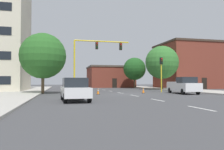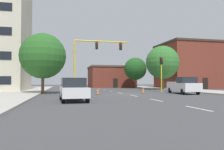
{
  "view_description": "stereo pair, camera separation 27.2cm",
  "coord_description": "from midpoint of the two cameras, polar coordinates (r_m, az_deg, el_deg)",
  "views": [
    {
      "loc": [
        -7.45,
        -24.55,
        1.47
      ],
      "look_at": [
        -0.63,
        4.54,
        2.36
      ],
      "focal_mm": 35.1,
      "sensor_mm": 36.0,
      "label": 1
    },
    {
      "loc": [
        -7.19,
        -24.61,
        1.47
      ],
      "look_at": [
        -0.63,
        4.54,
        2.36
      ],
      "focal_mm": 35.1,
      "sensor_mm": 36.0,
      "label": 2
    }
  ],
  "objects": [
    {
      "name": "lane_stripe_seg_0",
      "position": [
        12.95,
        22.07,
        -8.08
      ],
      "size": [
        0.16,
        2.4,
        0.01
      ],
      "primitive_type": "cube",
      "color": "silver",
      "rests_on": "ground_plane"
    },
    {
      "name": "lane_stripe_seg_6",
      "position": [
        44.22,
        -3.15,
        -3.6
      ],
      "size": [
        0.16,
        2.4,
        0.01
      ],
      "primitive_type": "cube",
      "color": "silver",
      "rests_on": "ground_plane"
    },
    {
      "name": "sedan_white_near_left",
      "position": [
        16.76,
        -9.6,
        -3.67
      ],
      "size": [
        2.09,
        4.59,
        1.74
      ],
      "color": "white",
      "rests_on": "ground_plane"
    },
    {
      "name": "tree_right_far",
      "position": [
        48.24,
        6.26,
        1.6
      ],
      "size": [
        4.93,
        4.93,
        6.72
      ],
      "color": "brown",
      "rests_on": "ground_plane"
    },
    {
      "name": "traffic_light_pole_right",
      "position": [
        31.07,
        13.0,
        2.14
      ],
      "size": [
        0.32,
        0.47,
        4.8
      ],
      "color": "yellow",
      "rests_on": "ground_plane"
    },
    {
      "name": "traffic_cone_roadside_a",
      "position": [
        27.89,
        8.42,
        -3.93
      ],
      "size": [
        0.36,
        0.36,
        0.77
      ],
      "color": "black",
      "rests_on": "ground_plane"
    },
    {
      "name": "traffic_signal_gantry",
      "position": [
        28.33,
        -7.55,
        -0.24
      ],
      "size": [
        8.12,
        1.2,
        6.83
      ],
      "color": "yellow",
      "rests_on": "ground_plane"
    },
    {
      "name": "tree_left_near",
      "position": [
        27.71,
        -17.27,
        4.73
      ],
      "size": [
        5.48,
        5.48,
        7.29
      ],
      "color": "brown",
      "rests_on": "ground_plane"
    },
    {
      "name": "lane_stripe_seg_2",
      "position": [
        22.84,
        6.07,
        -5.37
      ],
      "size": [
        0.16,
        2.4,
        0.01
      ],
      "primitive_type": "cube",
      "color": "silver",
      "rests_on": "ground_plane"
    },
    {
      "name": "building_row_right",
      "position": [
        50.5,
        19.61,
        2.25
      ],
      "size": [
        12.17,
        11.16,
        9.71
      ],
      "color": "brown",
      "rests_on": "ground_plane"
    },
    {
      "name": "pickup_truck_white",
      "position": [
        27.65,
        18.33,
        -2.64
      ],
      "size": [
        2.51,
        5.57,
        1.99
      ],
      "color": "white",
      "rests_on": "ground_plane"
    },
    {
      "name": "building_brick_center",
      "position": [
        55.94,
        -0.16,
        -0.49
      ],
      "size": [
        11.05,
        10.18,
        5.29
      ],
      "color": "brown",
      "rests_on": "ground_plane"
    },
    {
      "name": "lane_stripe_seg_4",
      "position": [
        33.43,
        -0.02,
        -4.22
      ],
      "size": [
        0.16,
        2.4,
        0.01
      ],
      "primitive_type": "cube",
      "color": "silver",
      "rests_on": "ground_plane"
    },
    {
      "name": "ground_plane",
      "position": [
        25.69,
        3.91,
        -4.98
      ],
      "size": [
        160.0,
        160.0,
        0.0
      ],
      "primitive_type": "plane",
      "color": "#424244"
    },
    {
      "name": "traffic_cone_roadside_b",
      "position": [
        25.08,
        -3.44,
        -4.27
      ],
      "size": [
        0.36,
        0.36,
        0.7
      ],
      "color": "black",
      "rests_on": "ground_plane"
    },
    {
      "name": "lane_stripe_seg_5",
      "position": [
        38.81,
        -1.81,
        -3.87
      ],
      "size": [
        0.16,
        2.4,
        0.01
      ],
      "primitive_type": "cube",
      "color": "silver",
      "rests_on": "ground_plane"
    },
    {
      "name": "tree_right_mid",
      "position": [
        40.51,
        13.2,
        3.22
      ],
      "size": [
        5.97,
        5.97,
        7.91
      ],
      "color": "brown",
      "rests_on": "ground_plane"
    },
    {
      "name": "lane_stripe_seg_1",
      "position": [
        17.73,
        11.83,
        -6.41
      ],
      "size": [
        0.16,
        2.4,
        0.01
      ],
      "primitive_type": "cube",
      "color": "silver",
      "rests_on": "ground_plane"
    },
    {
      "name": "sidewalk_left",
      "position": [
        33.05,
        -22.05,
        -4.01
      ],
      "size": [
        6.0,
        56.0,
        0.14
      ],
      "primitive_type": "cube",
      "color": "#B2ADA3",
      "rests_on": "ground_plane"
    },
    {
      "name": "lane_stripe_seg_3",
      "position": [
        28.09,
        2.45,
        -4.69
      ],
      "size": [
        0.16,
        2.4,
        0.01
      ],
      "primitive_type": "cube",
      "color": "silver",
      "rests_on": "ground_plane"
    },
    {
      "name": "sidewalk_right",
      "position": [
        38.25,
        18.88,
        -3.71
      ],
      "size": [
        6.0,
        56.0,
        0.14
      ],
      "primitive_type": "cube",
      "color": "#B2ADA3",
      "rests_on": "ground_plane"
    }
  ]
}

